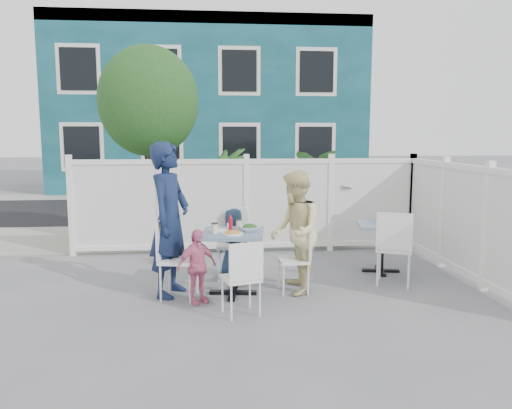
{
  "coord_description": "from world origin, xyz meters",
  "views": [
    {
      "loc": [
        -0.51,
        -5.96,
        2.01
      ],
      "look_at": [
        0.09,
        0.54,
        1.09
      ],
      "focal_mm": 35.0,
      "sensor_mm": 36.0,
      "label": 1
    }
  ],
  "objects": [
    {
      "name": "coffee_cup_b",
      "position": [
        -0.15,
        0.35,
        0.86
      ],
      "size": [
        0.07,
        0.07,
        0.11
      ],
      "primitive_type": "cylinder",
      "color": "beige",
      "rests_on": "main_table"
    },
    {
      "name": "street",
      "position": [
        0.0,
        7.5,
        0.0
      ],
      "size": [
        24.0,
        5.0,
        0.01
      ],
      "primitive_type": "cube",
      "color": "black",
      "rests_on": "ground"
    },
    {
      "name": "chair_right",
      "position": [
        0.61,
        0.17,
        0.5
      ],
      "size": [
        0.38,
        0.4,
        0.85
      ],
      "rotation": [
        0.0,
        0.0,
        1.59
      ],
      "color": "white",
      "rests_on": "ground"
    },
    {
      "name": "main_table",
      "position": [
        -0.24,
        0.14,
        0.62
      ],
      "size": [
        0.85,
        0.85,
        0.8
      ],
      "rotation": [
        0.0,
        0.0,
        -0.13
      ],
      "color": "#44638E",
      "rests_on": "ground"
    },
    {
      "name": "plate_main",
      "position": [
        -0.25,
        -0.01,
        0.81
      ],
      "size": [
        0.26,
        0.26,
        0.02
      ],
      "primitive_type": "cylinder",
      "color": "white",
      "rests_on": "main_table"
    },
    {
      "name": "salt_shaker",
      "position": [
        -0.29,
        0.4,
        0.84
      ],
      "size": [
        0.03,
        0.03,
        0.07
      ],
      "primitive_type": "cylinder",
      "color": "white",
      "rests_on": "main_table"
    },
    {
      "name": "toddler",
      "position": [
        -0.68,
        -0.15,
        0.45
      ],
      "size": [
        0.56,
        0.47,
        0.9
      ],
      "primitive_type": "imported",
      "rotation": [
        0.0,
        0.0,
        0.56
      ],
      "color": "pink",
      "rests_on": "ground"
    },
    {
      "name": "utility_cabinet",
      "position": [
        -2.76,
        4.0,
        0.66
      ],
      "size": [
        0.78,
        0.61,
        1.31
      ],
      "primitive_type": "cube",
      "rotation": [
        0.0,
        0.0,
        -0.16
      ],
      "color": "gold",
      "rests_on": "ground"
    },
    {
      "name": "chair_near",
      "position": [
        -0.16,
        -0.65,
        0.5
      ],
      "size": [
        0.48,
        0.47,
        0.86
      ],
      "rotation": [
        0.0,
        0.0,
        0.28
      ],
      "color": "white",
      "rests_on": "ground"
    },
    {
      "name": "pepper_shaker",
      "position": [
        -0.29,
        0.42,
        0.84
      ],
      "size": [
        0.03,
        0.03,
        0.07
      ],
      "primitive_type": "cylinder",
      "color": "black",
      "rests_on": "main_table"
    },
    {
      "name": "coffee_cup_a",
      "position": [
        -0.46,
        0.07,
        0.86
      ],
      "size": [
        0.08,
        0.08,
        0.12
      ],
      "primitive_type": "cylinder",
      "color": "beige",
      "rests_on": "main_table"
    },
    {
      "name": "near_sidewalk",
      "position": [
        0.0,
        3.8,
        0.01
      ],
      "size": [
        24.0,
        2.6,
        0.01
      ],
      "primitive_type": "cube",
      "color": "gray",
      "rests_on": "ground"
    },
    {
      "name": "potted_shrub_b",
      "position": [
        1.64,
        3.0,
        0.85
      ],
      "size": [
        1.79,
        1.64,
        1.7
      ],
      "primitive_type": "imported",
      "rotation": [
        0.0,
        0.0,
        2.91
      ],
      "color": "#143814",
      "rests_on": "ground"
    },
    {
      "name": "potted_shrub_a",
      "position": [
        -0.27,
        3.1,
        0.88
      ],
      "size": [
        1.36,
        1.36,
        1.76
      ],
      "primitive_type": "imported",
      "rotation": [
        0.0,
        0.0,
        5.27
      ],
      "color": "#143814",
      "rests_on": "ground"
    },
    {
      "name": "fence_back",
      "position": [
        0.1,
        2.4,
        0.78
      ],
      "size": [
        5.86,
        0.08,
        1.6
      ],
      "color": "white",
      "rests_on": "ground"
    },
    {
      "name": "fence_right",
      "position": [
        3.0,
        0.6,
        0.78
      ],
      "size": [
        0.08,
        3.66,
        1.6
      ],
      "rotation": [
        0.0,
        0.0,
        1.57
      ],
      "color": "white",
      "rests_on": "ground"
    },
    {
      "name": "man",
      "position": [
        -1.02,
        0.21,
        0.96
      ],
      "size": [
        0.67,
        0.82,
        1.92
      ],
      "primitive_type": "imported",
      "rotation": [
        0.0,
        0.0,
        1.22
      ],
      "color": "#141F41",
      "rests_on": "ground"
    },
    {
      "name": "chair_spare",
      "position": [
        1.9,
        0.28,
        0.58
      ],
      "size": [
        0.59,
        0.59,
        1.0
      ],
      "rotation": [
        0.0,
        0.0,
        -0.41
      ],
      "color": "white",
      "rests_on": "ground"
    },
    {
      "name": "building",
      "position": [
        -0.5,
        14.0,
        3.0
      ],
      "size": [
        11.0,
        6.0,
        6.0
      ],
      "color": "#11454D",
      "rests_on": "ground"
    },
    {
      "name": "far_sidewalk",
      "position": [
        0.0,
        10.6,
        0.01
      ],
      "size": [
        24.0,
        1.6,
        0.01
      ],
      "primitive_type": "cube",
      "color": "gray",
      "rests_on": "ground"
    },
    {
      "name": "woman",
      "position": [
        0.55,
        0.16,
        0.78
      ],
      "size": [
        0.61,
        0.78,
        1.57
      ],
      "primitive_type": "imported",
      "rotation": [
        0.0,
        0.0,
        -1.6
      ],
      "color": "gold",
      "rests_on": "ground"
    },
    {
      "name": "tree",
      "position": [
        -1.6,
        3.3,
        2.59
      ],
      "size": [
        1.8,
        1.62,
        3.59
      ],
      "color": "#382316",
      "rests_on": "ground"
    },
    {
      "name": "ground",
      "position": [
        0.0,
        0.0,
        0.0
      ],
      "size": [
        80.0,
        80.0,
        0.0
      ],
      "primitive_type": "plane",
      "color": "slate"
    },
    {
      "name": "chair_left",
      "position": [
        -0.99,
        0.08,
        0.57
      ],
      "size": [
        0.51,
        0.52,
        0.98
      ],
      "rotation": [
        0.0,
        0.0,
        -1.77
      ],
      "color": "white",
      "rests_on": "ground"
    },
    {
      "name": "boy",
      "position": [
        -0.19,
        0.95,
        0.49
      ],
      "size": [
        0.56,
        0.48,
        0.98
      ],
      "primitive_type": "imported",
      "rotation": [
        0.0,
        0.0,
        2.73
      ],
      "color": "#1B304A",
      "rests_on": "ground"
    },
    {
      "name": "plate_side",
      "position": [
        -0.41,
        0.23,
        0.81
      ],
      "size": [
        0.23,
        0.23,
        0.02
      ],
      "primitive_type": "cylinder",
      "color": "white",
      "rests_on": "main_table"
    },
    {
      "name": "spare_table",
      "position": [
        1.97,
        0.97,
        0.56
      ],
      "size": [
        0.79,
        0.79,
        0.72
      ],
      "rotation": [
        0.0,
        0.0,
        -0.17
      ],
      "color": "#44638E",
      "rests_on": "ground"
    },
    {
      "name": "ketchup_bottle",
      "position": [
        -0.26,
        0.21,
        0.89
      ],
      "size": [
        0.05,
        0.05,
        0.16
      ],
      "primitive_type": "cylinder",
      "color": "red",
      "rests_on": "main_table"
    },
    {
      "name": "chair_back",
      "position": [
        -0.21,
        0.93,
        0.57
      ],
      "size": [
        0.46,
        0.44,
        0.98
      ],
      "rotation": [
        0.0,
        0.0,
        3.1
      ],
      "color": "white",
      "rests_on": "ground"
    },
    {
      "name": "salad_bowl",
      "position": [
        -0.03,
        0.17,
        0.83
      ],
      "size": [
        0.25,
        0.25,
        0.06
      ],
      "primitive_type": "imported",
      "color": "white",
      "rests_on": "main_table"
    }
  ]
}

